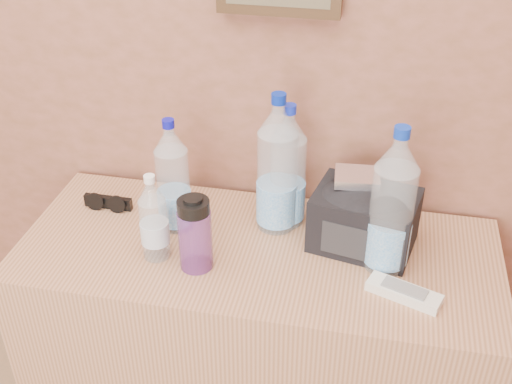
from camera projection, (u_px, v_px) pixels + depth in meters
dresser at (257, 354)px, 1.82m from camera, size 1.21×0.50×0.76m
pet_large_a at (173, 181)px, 1.63m from camera, size 0.08×0.08×0.31m
pet_large_b at (288, 172)px, 1.64m from camera, size 0.09×0.09×0.34m
pet_large_c at (277, 171)px, 1.61m from camera, size 0.10×0.10×0.38m
pet_large_d at (392, 208)px, 1.47m from camera, size 0.10×0.10×0.37m
pet_small at (154, 222)px, 1.54m from camera, size 0.07×0.07×0.23m
nalgene_bottle at (195, 233)px, 1.51m from camera, size 0.08×0.08×0.20m
sunglasses at (108, 202)px, 1.76m from camera, size 0.14×0.05×0.03m
ac_remote at (404, 293)px, 1.46m from camera, size 0.18×0.11×0.02m
toiletry_bag at (365, 217)px, 1.59m from camera, size 0.28×0.22×0.17m
foil_packet at (357, 177)px, 1.56m from camera, size 0.11×0.10×0.02m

